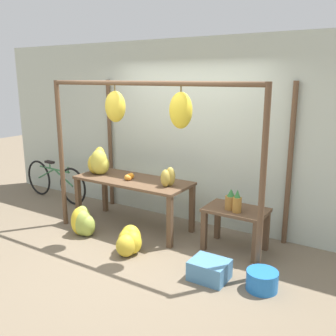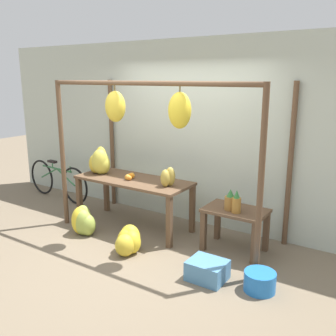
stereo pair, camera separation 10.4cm
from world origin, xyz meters
TOP-DOWN VIEW (x-y plane):
  - ground_plane at (0.00, 0.00)m, footprint 20.00×20.00m
  - shop_wall_back at (0.00, 1.47)m, footprint 8.00×0.08m
  - stall_awning at (0.03, 0.47)m, footprint 3.16×1.28m
  - display_table_main at (-0.56, 0.72)m, footprint 1.78×0.72m
  - display_table_side at (1.05, 0.81)m, footprint 0.80×0.53m
  - banana_pile_on_table at (-1.19, 0.70)m, footprint 0.43×0.37m
  - orange_pile at (-0.59, 0.68)m, footprint 0.15×0.19m
  - pineapple_cluster at (1.04, 0.73)m, footprint 0.24×0.18m
  - banana_pile_ground_left at (-1.01, 0.10)m, footprint 0.47×0.43m
  - banana_pile_ground_right at (-0.08, -0.00)m, footprint 0.40×0.48m
  - fruit_crate_white at (1.09, -0.04)m, footprint 0.42×0.35m
  - blue_bucket at (1.67, 0.06)m, footprint 0.34×0.34m
  - parked_bicycle at (-2.61, 1.01)m, footprint 1.67×0.16m
  - papaya_pile at (0.08, 0.67)m, footprint 0.22×0.26m

SIDE VIEW (x-z plane):
  - ground_plane at x=0.00m, z-range 0.00..0.00m
  - blue_bucket at x=1.67m, z-range 0.00..0.22m
  - fruit_crate_white at x=1.09m, z-range 0.00..0.22m
  - banana_pile_ground_right at x=-0.08m, z-range -0.02..0.34m
  - banana_pile_ground_left at x=-1.01m, z-range -0.02..0.39m
  - parked_bicycle at x=-2.61m, z-range 0.00..0.72m
  - display_table_side at x=1.05m, z-range 0.16..0.73m
  - display_table_main at x=-0.56m, z-range 0.28..1.04m
  - pineapple_cluster at x=1.04m, z-range 0.55..0.84m
  - orange_pile at x=-0.59m, z-range 0.76..0.84m
  - papaya_pile at x=0.08m, z-range 0.75..1.02m
  - banana_pile_on_table at x=-1.19m, z-range 0.73..1.15m
  - shop_wall_back at x=0.00m, z-range 0.00..2.80m
  - stall_awning at x=0.03m, z-range 0.50..2.70m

